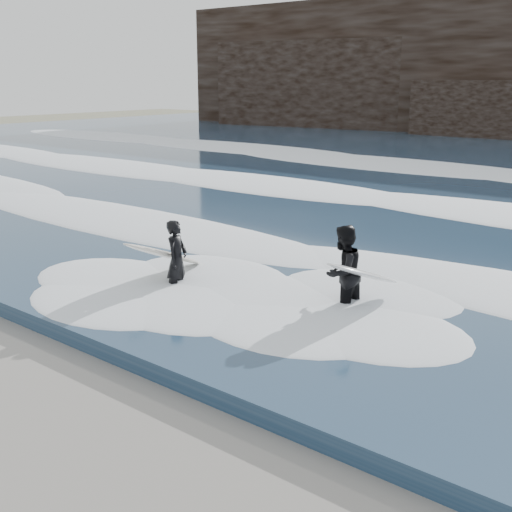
# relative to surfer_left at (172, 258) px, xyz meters

# --- Properties ---
(foam_near) EXTENTS (60.00, 3.20, 0.20)m
(foam_near) POSITION_rel_surfer_left_xyz_m (1.15, 3.21, -0.38)
(foam_near) COLOR white
(foam_near) RESTS_ON sea
(foam_mid) EXTENTS (60.00, 4.00, 0.24)m
(foam_mid) POSITION_rel_surfer_left_xyz_m (1.15, 10.21, -0.36)
(foam_mid) COLOR white
(foam_mid) RESTS_ON sea
(surfer_left) EXTENTS (1.10, 2.26, 1.55)m
(surfer_left) POSITION_rel_surfer_left_xyz_m (0.00, 0.00, 0.00)
(surfer_left) COLOR black
(surfer_left) RESTS_ON ground
(surfer_right) EXTENTS (1.17, 1.98, 1.70)m
(surfer_right) POSITION_rel_surfer_left_xyz_m (3.24, 1.06, 0.07)
(surfer_right) COLOR black
(surfer_right) RESTS_ON ground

